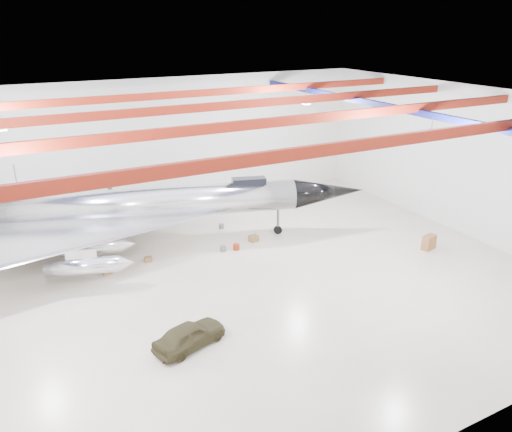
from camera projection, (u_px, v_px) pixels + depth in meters
floor at (217, 287)px, 30.41m from camera, size 40.00×40.00×0.00m
wall_back at (141, 148)px, 40.77m from camera, size 40.00×0.00×40.00m
wall_right at (461, 160)px, 37.11m from camera, size 0.00×30.00×30.00m
ceiling at (211, 105)px, 26.41m from camera, size 40.00×40.00×0.00m
ceiling_structure at (211, 118)px, 26.66m from camera, size 39.50×29.50×1.08m
jet_aircraft at (140, 208)px, 35.35m from camera, size 30.48×22.26×8.52m
jeep at (189, 335)px, 24.67m from camera, size 4.11×2.61×1.30m
desk at (429, 242)px, 35.40m from camera, size 1.21×0.81×1.02m
crate_ply at (107, 271)px, 31.96m from camera, size 0.62×0.52×0.39m
toolbox_red at (110, 245)px, 35.92m from camera, size 0.44×0.38×0.27m
engine_drum at (223, 249)px, 35.15m from camera, size 0.54×0.54×0.38m
parts_bin at (254, 238)px, 36.74m from camera, size 0.69×0.58×0.45m
crate_small at (114, 246)px, 35.69m from camera, size 0.34×0.28×0.23m
tool_chest at (236, 247)px, 35.39m from camera, size 0.52×0.52×0.41m
oil_barrel at (148, 259)px, 33.62m from camera, size 0.51×0.43×0.34m
spares_box at (221, 226)px, 39.06m from camera, size 0.45×0.45×0.35m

